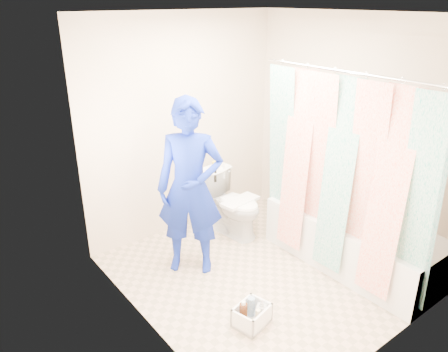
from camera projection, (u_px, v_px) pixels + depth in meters
floor at (260, 273)px, 4.28m from camera, size 2.60×2.60×0.00m
ceiling at (269, 13)px, 3.37m from camera, size 2.40×2.60×0.02m
wall_back at (183, 126)px, 4.78m from camera, size 2.40×0.02×2.40m
wall_front at (398, 212)px, 2.88m from camera, size 2.40×0.02×2.40m
wall_left at (141, 194)px, 3.15m from camera, size 0.02×2.60×2.40m
wall_right at (350, 134)px, 4.51m from camera, size 0.02×2.60×2.40m
bathtub at (352, 240)px, 4.35m from camera, size 0.70×1.75×0.50m
curtain_rod at (350, 72)px, 3.53m from camera, size 0.02×1.90×0.02m
shower_curtain at (339, 178)px, 3.88m from camera, size 0.06×1.75×1.80m
toilet at (232, 203)px, 4.90m from camera, size 0.50×0.77×0.73m
tank_lid at (240, 201)px, 4.80m from camera, size 0.47×0.26×0.03m
tank_internals at (217, 170)px, 4.86m from camera, size 0.18×0.06×0.24m
plumber at (190, 188)px, 4.08m from camera, size 0.74×0.72×1.72m
cleaning_caddy at (252, 315)px, 3.60m from camera, size 0.33×0.29×0.22m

